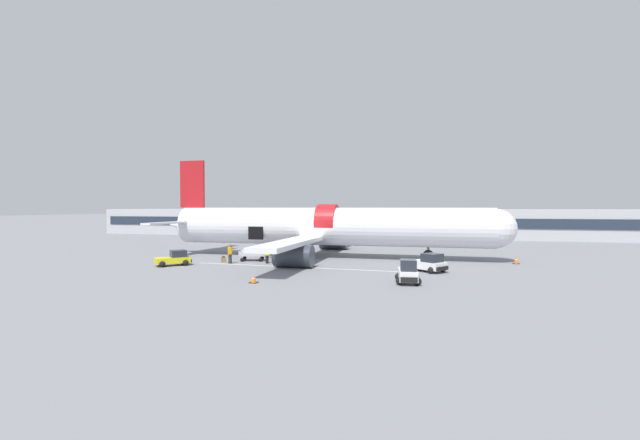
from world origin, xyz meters
The scene contains 16 objects.
ground_plane centered at (0.00, 0.00, 0.00)m, with size 500.00×500.00×0.00m, color slate.
apron_marking_line centered at (0.27, -4.66, 0.00)m, with size 20.80×1.32×0.01m.
terminal_strip centered at (0.00, 39.90, 2.51)m, with size 105.79×13.69×5.02m.
airplane centered at (0.51, 3.46, 3.25)m, with size 38.36×31.79×10.86m.
baggage_tug_lead centered at (10.09, -10.50, 0.73)m, with size 1.97×2.99×1.75m.
baggage_tug_mid centered at (11.52, -4.46, 0.68)m, with size 3.41×3.16×1.56m.
baggage_tug_rear centered at (-11.42, -6.40, 0.62)m, with size 3.15×3.13×1.42m.
baggage_cart_loading centered at (-5.68, -1.29, 0.54)m, with size 3.57×2.24×1.11m.
ground_crew_loader_a centered at (-1.93, -0.39, 0.89)m, with size 0.59×0.49×1.70m.
ground_crew_loader_b centered at (-7.04, -3.75, 0.98)m, with size 0.48×0.65×1.86m.
ground_crew_driver centered at (-2.12, -2.69, 0.82)m, with size 0.43×0.55×1.57m.
ground_crew_supervisor centered at (-3.59, -2.86, 0.85)m, with size 0.56×0.40×1.62m.
suitcase_on_tarmac_upright centered at (-8.09, -3.08, 0.24)m, with size 0.52×0.43×0.59m.
safety_cone_nose centered at (19.70, 2.80, 0.33)m, with size 0.62×0.62×0.70m.
safety_cone_engine_left centered at (-0.67, -13.00, 0.27)m, with size 0.61×0.61×0.58m.
safety_cone_wingtip centered at (1.25, -3.99, 0.37)m, with size 0.44×0.44×0.79m.
Camera 1 is at (11.44, -41.45, 5.44)m, focal length 24.00 mm.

